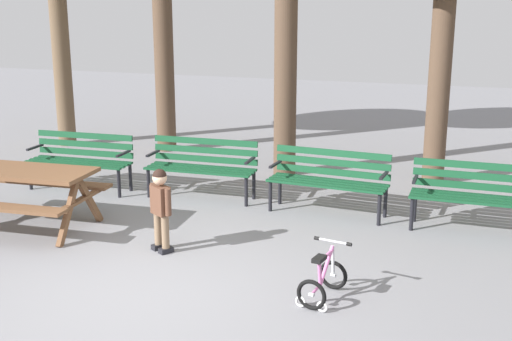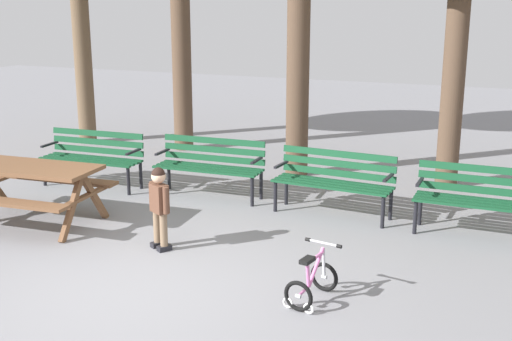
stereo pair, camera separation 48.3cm
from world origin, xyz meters
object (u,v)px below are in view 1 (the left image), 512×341
(child_standing, at_px, (161,204))
(park_bench_left, at_px, (202,163))
(picnic_table, at_px, (22,183))
(park_bench_far_left, at_px, (81,156))
(park_bench_far_right, at_px, (477,191))
(park_bench_right, at_px, (329,176))
(kids_bicycle, at_px, (323,280))

(child_standing, bearing_deg, park_bench_left, 101.58)
(picnic_table, height_order, park_bench_left, park_bench_left)
(picnic_table, bearing_deg, park_bench_far_left, 100.66)
(park_bench_far_right, bearing_deg, park_bench_right, 177.18)
(park_bench_right, xyz_separation_m, kids_bicycle, (0.57, -2.64, -0.31))
(park_bench_left, xyz_separation_m, park_bench_far_right, (3.80, -0.20, 0.00))
(picnic_table, relative_size, child_standing, 1.95)
(picnic_table, distance_m, child_standing, 2.01)
(park_bench_far_left, distance_m, park_bench_far_right, 5.70)
(picnic_table, distance_m, park_bench_far_right, 5.66)
(picnic_table, distance_m, park_bench_far_left, 1.81)
(picnic_table, distance_m, kids_bicycle, 4.13)
(park_bench_right, bearing_deg, kids_bicycle, -77.83)
(park_bench_right, bearing_deg, park_bench_far_right, -2.82)
(park_bench_far_left, xyz_separation_m, park_bench_left, (1.90, 0.23, 0.00))
(park_bench_left, relative_size, child_standing, 1.66)
(kids_bicycle, bearing_deg, park_bench_left, 132.06)
(child_standing, height_order, kids_bicycle, child_standing)
(picnic_table, height_order, child_standing, child_standing)
(park_bench_far_left, xyz_separation_m, kids_bicycle, (4.38, -2.52, -0.31))
(kids_bicycle, bearing_deg, park_bench_far_left, 150.11)
(picnic_table, xyz_separation_m, kids_bicycle, (4.05, -0.75, -0.39))
(park_bench_left, xyz_separation_m, kids_bicycle, (2.48, -2.75, -0.31))
(park_bench_right, bearing_deg, picnic_table, -151.46)
(picnic_table, relative_size, park_bench_far_left, 1.17)
(park_bench_far_left, xyz_separation_m, child_standing, (2.34, -1.90, 0.06))
(park_bench_left, bearing_deg, park_bench_right, -3.29)
(park_bench_far_left, bearing_deg, kids_bicycle, -29.89)
(park_bench_far_left, relative_size, park_bench_far_right, 1.01)
(park_bench_far_left, relative_size, park_bench_left, 1.00)
(kids_bicycle, bearing_deg, picnic_table, 169.56)
(kids_bicycle, bearing_deg, child_standing, 163.27)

